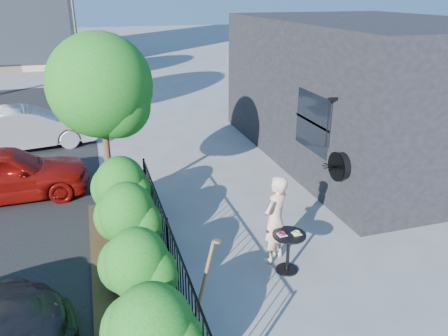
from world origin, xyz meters
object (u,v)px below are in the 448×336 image
object	(u,v)px
car_red	(4,174)
cafe_table	(288,245)
woman	(275,220)
shovel	(202,289)
patio_tree	(104,92)
car_silver	(27,128)

from	to	relation	value
car_red	cafe_table	bearing A→B (deg)	-133.48
woman	shovel	size ratio (longest dim) A/B	1.15
patio_tree	car_silver	xyz separation A→B (m)	(-2.33, 5.21, -2.09)
patio_tree	car_red	xyz separation A→B (m)	(-2.48, 1.38, -2.10)
car_red	patio_tree	bearing A→B (deg)	-120.68
cafe_table	car_red	distance (m)	7.08
shovel	car_red	world-z (taller)	shovel
shovel	car_silver	size ratio (longest dim) A/B	0.36
shovel	car_silver	xyz separation A→B (m)	(-3.31, 9.45, 0.02)
car_silver	cafe_table	bearing A→B (deg)	-157.83
woman	car_silver	bearing A→B (deg)	-93.78
shovel	car_silver	bearing A→B (deg)	109.28
patio_tree	car_red	bearing A→B (deg)	150.87
woman	patio_tree	bearing A→B (deg)	-83.04
woman	shovel	xyz separation A→B (m)	(-1.71, -1.28, -0.20)
woman	shovel	world-z (taller)	woman
shovel	car_silver	world-z (taller)	shovel
woman	car_silver	distance (m)	9.59
patio_tree	woman	size ratio (longest dim) A/B	2.31
woman	car_red	bearing A→B (deg)	-75.35
woman	car_red	size ratio (longest dim) A/B	0.44
woman	car_silver	world-z (taller)	woman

